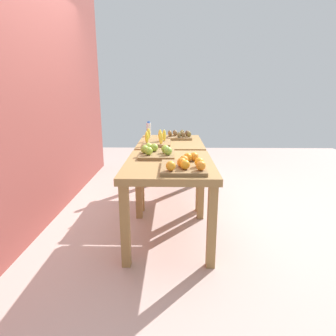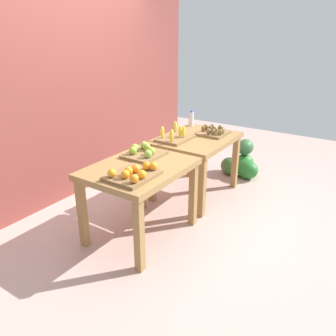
{
  "view_description": "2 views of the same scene",
  "coord_description": "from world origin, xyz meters",
  "px_view_note": "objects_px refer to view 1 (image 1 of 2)",
  "views": [
    {
      "loc": [
        -3.07,
        -0.04,
        1.38
      ],
      "look_at": [
        -0.08,
        0.02,
        0.57
      ],
      "focal_mm": 30.6,
      "sensor_mm": 36.0,
      "label": 1
    },
    {
      "loc": [
        -2.89,
        -1.87,
        1.95
      ],
      "look_at": [
        -0.02,
        0.03,
        0.54
      ],
      "focal_mm": 35.85,
      "sensor_mm": 36.0,
      "label": 2
    }
  ],
  "objects_px": {
    "banana_crate": "(157,141)",
    "watermelon_pile": "(186,166)",
    "display_table_left": "(169,174)",
    "apple_bin": "(156,152)",
    "water_bottle": "(149,129)",
    "kiwi_bin": "(180,136)",
    "orange_bin": "(185,165)",
    "display_table_right": "(170,150)"
  },
  "relations": [
    {
      "from": "banana_crate",
      "to": "watermelon_pile",
      "type": "distance_m",
      "value": 1.39
    },
    {
      "from": "display_table_left",
      "to": "banana_crate",
      "type": "xyz_separation_m",
      "value": [
        0.9,
        0.16,
        0.15
      ]
    },
    {
      "from": "apple_bin",
      "to": "water_bottle",
      "type": "xyz_separation_m",
      "value": [
        1.29,
        0.18,
        0.06
      ]
    },
    {
      "from": "apple_bin",
      "to": "kiwi_bin",
      "type": "distance_m",
      "value": 1.12
    },
    {
      "from": "watermelon_pile",
      "to": "orange_bin",
      "type": "bearing_deg",
      "value": 177.1
    },
    {
      "from": "display_table_left",
      "to": "apple_bin",
      "type": "distance_m",
      "value": 0.32
    },
    {
      "from": "display_table_right",
      "to": "apple_bin",
      "type": "relative_size",
      "value": 2.6
    },
    {
      "from": "display_table_left",
      "to": "banana_crate",
      "type": "relative_size",
      "value": 2.36
    },
    {
      "from": "display_table_left",
      "to": "apple_bin",
      "type": "relative_size",
      "value": 2.6
    },
    {
      "from": "banana_crate",
      "to": "kiwi_bin",
      "type": "height_order",
      "value": "banana_crate"
    },
    {
      "from": "display_table_right",
      "to": "apple_bin",
      "type": "xyz_separation_m",
      "value": [
        -0.88,
        0.13,
        0.15
      ]
    },
    {
      "from": "display_table_left",
      "to": "apple_bin",
      "type": "xyz_separation_m",
      "value": [
        0.24,
        0.13,
        0.15
      ]
    },
    {
      "from": "display_table_right",
      "to": "watermelon_pile",
      "type": "relative_size",
      "value": 1.65
    },
    {
      "from": "display_table_right",
      "to": "watermelon_pile",
      "type": "distance_m",
      "value": 1.09
    },
    {
      "from": "display_table_right",
      "to": "banana_crate",
      "type": "distance_m",
      "value": 0.31
    },
    {
      "from": "water_bottle",
      "to": "kiwi_bin",
      "type": "bearing_deg",
      "value": -114.5
    },
    {
      "from": "orange_bin",
      "to": "kiwi_bin",
      "type": "height_order",
      "value": "orange_bin"
    },
    {
      "from": "apple_bin",
      "to": "kiwi_bin",
      "type": "height_order",
      "value": "apple_bin"
    },
    {
      "from": "banana_crate",
      "to": "water_bottle",
      "type": "relative_size",
      "value": 2.12
    },
    {
      "from": "display_table_right",
      "to": "kiwi_bin",
      "type": "height_order",
      "value": "kiwi_bin"
    },
    {
      "from": "display_table_left",
      "to": "kiwi_bin",
      "type": "bearing_deg",
      "value": -5.25
    },
    {
      "from": "display_table_left",
      "to": "display_table_right",
      "type": "bearing_deg",
      "value": 0.0
    },
    {
      "from": "orange_bin",
      "to": "water_bottle",
      "type": "distance_m",
      "value": 1.84
    },
    {
      "from": "apple_bin",
      "to": "kiwi_bin",
      "type": "relative_size",
      "value": 1.11
    },
    {
      "from": "apple_bin",
      "to": "banana_crate",
      "type": "xyz_separation_m",
      "value": [
        0.65,
        0.03,
        -0.0
      ]
    },
    {
      "from": "display_table_left",
      "to": "orange_bin",
      "type": "relative_size",
      "value": 2.34
    },
    {
      "from": "banana_crate",
      "to": "watermelon_pile",
      "type": "bearing_deg",
      "value": -19.43
    },
    {
      "from": "display_table_right",
      "to": "watermelon_pile",
      "type": "xyz_separation_m",
      "value": [
        0.95,
        -0.25,
        -0.47
      ]
    },
    {
      "from": "display_table_right",
      "to": "kiwi_bin",
      "type": "bearing_deg",
      "value": -29.63
    },
    {
      "from": "display_table_right",
      "to": "apple_bin",
      "type": "height_order",
      "value": "apple_bin"
    },
    {
      "from": "display_table_right",
      "to": "kiwi_bin",
      "type": "relative_size",
      "value": 2.89
    },
    {
      "from": "display_table_left",
      "to": "orange_bin",
      "type": "xyz_separation_m",
      "value": [
        -0.25,
        -0.13,
        0.15
      ]
    },
    {
      "from": "display_table_left",
      "to": "watermelon_pile",
      "type": "height_order",
      "value": "display_table_left"
    },
    {
      "from": "orange_bin",
      "to": "banana_crate",
      "type": "bearing_deg",
      "value": 14.44
    },
    {
      "from": "display_table_left",
      "to": "apple_bin",
      "type": "height_order",
      "value": "apple_bin"
    },
    {
      "from": "display_table_left",
      "to": "kiwi_bin",
      "type": "relative_size",
      "value": 2.89
    },
    {
      "from": "orange_bin",
      "to": "watermelon_pile",
      "type": "xyz_separation_m",
      "value": [
        2.32,
        -0.12,
        -0.62
      ]
    },
    {
      "from": "display_table_right",
      "to": "water_bottle",
      "type": "relative_size",
      "value": 5.01
    },
    {
      "from": "orange_bin",
      "to": "banana_crate",
      "type": "distance_m",
      "value": 1.18
    },
    {
      "from": "display_table_left",
      "to": "watermelon_pile",
      "type": "relative_size",
      "value": 1.65
    },
    {
      "from": "kiwi_bin",
      "to": "water_bottle",
      "type": "distance_m",
      "value": 0.48
    },
    {
      "from": "display_table_right",
      "to": "orange_bin",
      "type": "relative_size",
      "value": 2.34
    }
  ]
}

